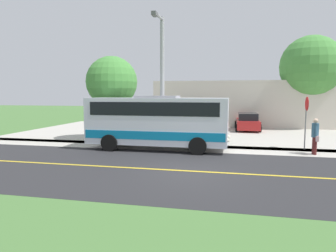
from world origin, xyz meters
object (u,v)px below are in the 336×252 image
Objects in this scene: parked_car_near at (189,121)px; tree_curbside at (112,82)px; pedestrian_with_bags at (315,135)px; tree_lot_edge at (311,67)px; shuttle_bus_front at (158,120)px; stop_sign at (306,114)px; commercial_building at (252,103)px; street_light_pole at (162,76)px; parked_car_far at (247,122)px.

tree_curbside is at bearing -28.97° from parked_car_near.
tree_lot_edge reaches higher than pedestrian_with_bags.
tree_lot_edge is at bearing 124.72° from tree_curbside.
parked_car_near is at bearing 178.84° from shuttle_bus_front.
tree_lot_edge is at bearing 166.88° from stop_sign.
commercial_building is at bearing 145.31° from tree_curbside.
street_light_pole reaches higher than pedestrian_with_bags.
commercial_building reaches higher than pedestrian_with_bags.
pedestrian_with_bags is 0.25× the size of street_light_pole.
shuttle_bus_front is at bearing 52.92° from tree_curbside.
pedestrian_with_bags is 10.46m from parked_car_far.
shuttle_bus_front reaches higher than parked_car_far.
stop_sign is 0.63× the size of parked_car_near.
street_light_pole is (-0.18, -7.95, 3.03)m from pedestrian_with_bags.
pedestrian_with_bags is 0.40× the size of parked_car_near.
tree_curbside is at bearing -96.29° from stop_sign.
shuttle_bus_front is at bearing -1.16° from parked_car_near.
shuttle_bus_front reaches higher than stop_sign.
shuttle_bus_front is 10.33m from parked_car_near.
street_light_pole is 0.89× the size of tree_lot_edge.
stop_sign is at bearing -173.64° from pedestrian_with_bags.
parked_car_near is at bearing -138.30° from stop_sign.
parked_car_near is (-10.29, 0.21, -0.93)m from shuttle_bus_front.
stop_sign is 9.15m from parked_car_far.
tree_lot_edge is at bearing 168.98° from pedestrian_with_bags.
stop_sign is 0.52× the size of tree_curbside.
pedestrian_with_bags is at bearing 77.21° from tree_curbside.
tree_curbside is 17.11m from commercial_building.
stop_sign is at bearing 83.71° from tree_curbside.
street_light_pole is (-0.39, 0.14, 2.40)m from shuttle_bus_front.
tree_curbside is at bearing -102.79° from pedestrian_with_bags.
stop_sign is 0.65× the size of parked_car_far.
parked_car_near is 1.03× the size of parked_car_far.
shuttle_bus_front is at bearing -19.56° from street_light_pole.
parked_car_near is at bearing -40.22° from commercial_building.
pedestrian_with_bags reaches higher than parked_car_near.
street_light_pole is 1.31× the size of tree_curbside.
tree_curbside is (-2.92, -3.87, 2.20)m from shuttle_bus_front.
tree_curbside reaches higher than stop_sign.
commercial_building is (-14.00, 9.69, -1.69)m from tree_curbside.
stop_sign is 11.68m from parked_car_near.
parked_car_near is 4.99m from parked_car_far.
parked_car_near is at bearing -90.35° from parked_car_far.
tree_curbside is at bearing -122.32° from street_light_pole.
pedestrian_with_bags is 1.73m from stop_sign.
parked_car_near is 0.83× the size of tree_curbside.
commercial_building is at bearing -172.28° from pedestrian_with_bags.
pedestrian_with_bags is at bearing 91.49° from shuttle_bus_front.
tree_lot_edge is (-11.30, 2.63, 3.45)m from stop_sign.
parked_car_far is at bearing 128.98° from tree_curbside.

